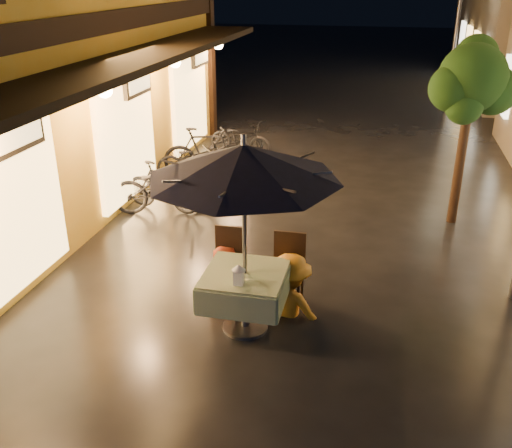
% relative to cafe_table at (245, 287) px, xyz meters
% --- Properties ---
extents(ground, '(90.00, 90.00, 0.00)m').
position_rel_cafe_table_xyz_m(ground, '(0.37, -0.48, -0.59)').
color(ground, black).
rests_on(ground, ground).
extents(street_tree, '(1.43, 1.20, 3.15)m').
position_rel_cafe_table_xyz_m(street_tree, '(2.79, 4.03, 1.83)').
color(street_tree, black).
rests_on(street_tree, ground).
extents(streetlamp_far, '(0.36, 0.36, 4.23)m').
position_rel_cafe_table_xyz_m(streetlamp_far, '(3.37, 13.52, 2.33)').
color(streetlamp_far, '#59595E').
rests_on(streetlamp_far, ground).
extents(cafe_table, '(0.99, 0.99, 0.78)m').
position_rel_cafe_table_xyz_m(cafe_table, '(0.00, 0.00, 0.00)').
color(cafe_table, '#59595E').
rests_on(cafe_table, ground).
extents(patio_umbrella, '(2.21, 2.21, 2.46)m').
position_rel_cafe_table_xyz_m(patio_umbrella, '(0.00, 0.00, 1.56)').
color(patio_umbrella, '#59595E').
rests_on(patio_umbrella, ground).
extents(cafe_chair_left, '(0.42, 0.42, 0.97)m').
position_rel_cafe_table_xyz_m(cafe_chair_left, '(-0.40, 0.74, -0.05)').
color(cafe_chair_left, black).
rests_on(cafe_chair_left, ground).
extents(cafe_chair_right, '(0.42, 0.42, 0.97)m').
position_rel_cafe_table_xyz_m(cafe_chair_right, '(0.40, 0.74, -0.05)').
color(cafe_chair_right, black).
rests_on(cafe_chair_right, ground).
extents(table_lantern, '(0.16, 0.16, 0.25)m').
position_rel_cafe_table_xyz_m(table_lantern, '(0.00, -0.28, 0.33)').
color(table_lantern, white).
rests_on(table_lantern, cafe_table).
extents(person_orange, '(0.86, 0.74, 1.51)m').
position_rel_cafe_table_xyz_m(person_orange, '(-0.47, 0.60, 0.17)').
color(person_orange, '#E95C33').
rests_on(person_orange, ground).
extents(person_yellow, '(1.11, 0.78, 1.56)m').
position_rel_cafe_table_xyz_m(person_yellow, '(0.46, 0.51, 0.19)').
color(person_yellow, orange).
rests_on(person_yellow, ground).
extents(bicycle_0, '(2.01, 1.15, 1.00)m').
position_rel_cafe_table_xyz_m(bicycle_0, '(-2.29, 3.26, -0.09)').
color(bicycle_0, black).
rests_on(bicycle_0, ground).
extents(bicycle_1, '(1.59, 0.73, 0.92)m').
position_rel_cafe_table_xyz_m(bicycle_1, '(-2.39, 3.40, -0.13)').
color(bicycle_1, black).
rests_on(bicycle_1, ground).
extents(bicycle_2, '(1.68, 1.16, 0.84)m').
position_rel_cafe_table_xyz_m(bicycle_2, '(-2.39, 5.23, -0.17)').
color(bicycle_2, black).
rests_on(bicycle_2, ground).
extents(bicycle_3, '(1.83, 1.02, 1.06)m').
position_rel_cafe_table_xyz_m(bicycle_3, '(-2.23, 5.47, -0.06)').
color(bicycle_3, black).
rests_on(bicycle_3, ground).
extents(bicycle_4, '(1.69, 0.93, 0.84)m').
position_rel_cafe_table_xyz_m(bicycle_4, '(-1.84, 7.06, -0.17)').
color(bicycle_4, black).
rests_on(bicycle_4, ground).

